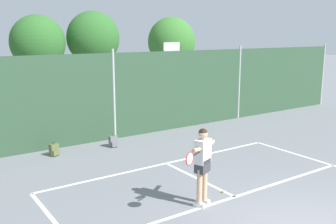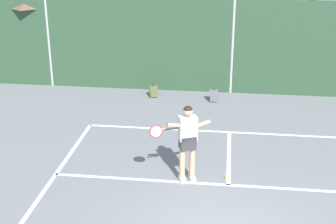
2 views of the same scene
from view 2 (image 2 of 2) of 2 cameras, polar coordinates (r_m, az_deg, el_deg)
chainlink_fence at (r=16.84m, az=7.57°, el=7.54°), size 26.09×0.09×3.41m
clubhouse_building at (r=21.09m, az=-12.95°, el=11.87°), size 6.16×5.14×4.46m
tennis_player at (r=10.95m, az=2.25°, el=-2.94°), size 1.32×0.68×1.85m
tennis_ball at (r=11.63m, az=6.79°, el=-7.47°), size 0.07×0.07×0.07m
backpack_olive at (r=16.68m, az=-1.71°, el=2.42°), size 0.32×0.30×0.46m
backpack_grey at (r=16.32m, az=5.37°, el=1.90°), size 0.28×0.24×0.46m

